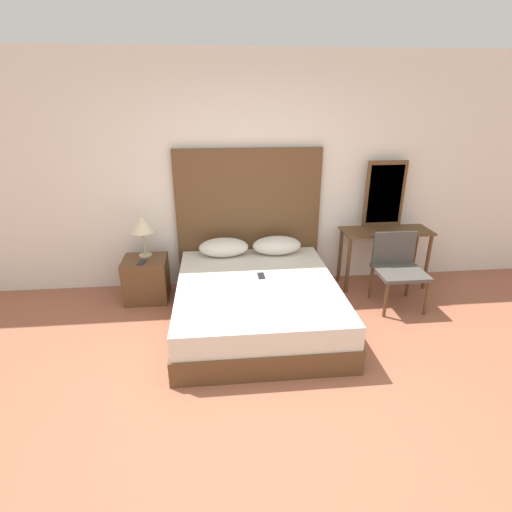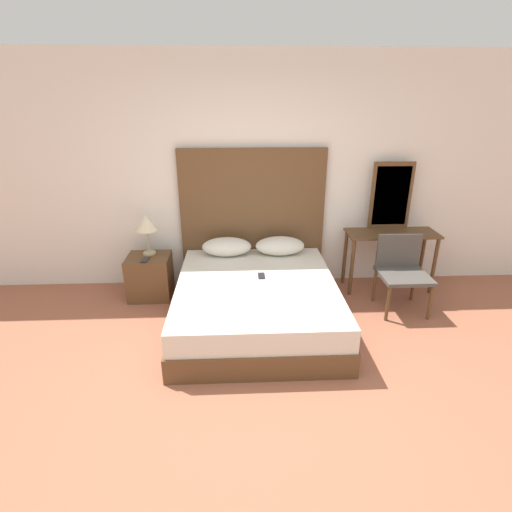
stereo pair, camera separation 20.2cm
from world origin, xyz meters
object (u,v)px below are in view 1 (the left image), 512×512
object	(u,v)px
bed	(257,303)
phone_on_nightstand	(142,262)
phone_on_bed	(261,276)
nightstand	(146,279)
vanity_desk	(385,241)
chair	(398,265)
table_lamp	(142,226)

from	to	relation	value
bed	phone_on_nightstand	size ratio (longest dim) A/B	12.01
phone_on_bed	nightstand	distance (m)	1.39
vanity_desk	chair	size ratio (longest dim) A/B	1.30
bed	chair	bearing A→B (deg)	9.58
nightstand	table_lamp	xyz separation A→B (m)	(0.00, 0.09, 0.62)
phone_on_bed	phone_on_nightstand	world-z (taller)	phone_on_nightstand
bed	table_lamp	bearing A→B (deg)	148.77
nightstand	table_lamp	world-z (taller)	table_lamp
nightstand	bed	bearing A→B (deg)	-28.11
nightstand	chair	world-z (taller)	chair
table_lamp	phone_on_nightstand	bearing A→B (deg)	-93.17
bed	phone_on_bed	world-z (taller)	phone_on_bed
phone_on_bed	phone_on_nightstand	bearing A→B (deg)	162.60
phone_on_nightstand	vanity_desk	world-z (taller)	vanity_desk
vanity_desk	bed	bearing A→B (deg)	-155.82
bed	nightstand	xyz separation A→B (m)	(-1.22, 0.65, 0.02)
phone_on_bed	nightstand	bearing A→B (deg)	158.26
phone_on_bed	chair	world-z (taller)	chair
phone_on_bed	chair	bearing A→B (deg)	4.77
phone_on_bed	vanity_desk	world-z (taller)	vanity_desk
phone_on_bed	table_lamp	size ratio (longest dim) A/B	0.32
bed	phone_on_bed	size ratio (longest dim) A/B	12.65
bed	phone_on_bed	xyz separation A→B (m)	(0.06, 0.14, 0.24)
table_lamp	chair	bearing A→B (deg)	-9.38
phone_on_bed	nightstand	xyz separation A→B (m)	(-1.28, 0.51, -0.22)
bed	table_lamp	xyz separation A→B (m)	(-1.21, 0.74, 0.64)
nightstand	vanity_desk	xyz separation A→B (m)	(2.86, 0.08, 0.34)
bed	vanity_desk	bearing A→B (deg)	24.18
phone_on_nightstand	nightstand	bearing A→B (deg)	86.37
chair	phone_on_nightstand	bearing A→B (deg)	174.48
table_lamp	vanity_desk	size ratio (longest dim) A/B	0.44
nightstand	chair	distance (m)	2.86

